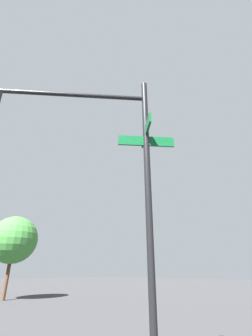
{
  "coord_description": "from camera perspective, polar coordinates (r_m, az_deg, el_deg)",
  "views": [
    {
      "loc": [
        -10.01,
        -3.72,
        1.78
      ],
      "look_at": [
        -7.39,
        -5.88,
        3.26
      ],
      "focal_mm": 25.32,
      "sensor_mm": 36.0,
      "label": 1
    }
  ],
  "objects": [
    {
      "name": "street_tree",
      "position": [
        19.62,
        -25.38,
        -15.34
      ],
      "size": [
        3.29,
        3.29,
        5.51
      ],
      "color": "#4C331E",
      "rests_on": "ground_plane"
    },
    {
      "name": "traffic_signal_near",
      "position": [
        4.62,
        -12.96,
        5.33
      ],
      "size": [
        2.36,
        3.23,
        5.57
      ],
      "color": "black",
      "rests_on": "ground_plane"
    }
  ]
}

